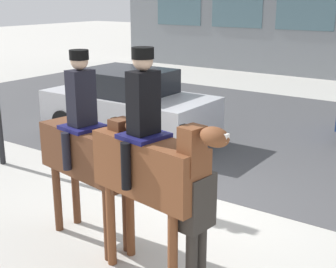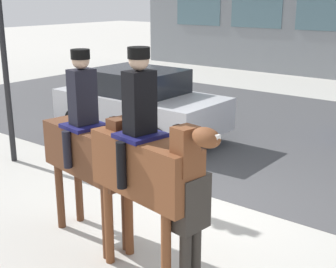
{
  "view_description": "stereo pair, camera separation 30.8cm",
  "coord_description": "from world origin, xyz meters",
  "px_view_note": "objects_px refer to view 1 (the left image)",
  "views": [
    {
      "loc": [
        3.49,
        -5.71,
        3.21
      ],
      "look_at": [
        0.21,
        -1.04,
        1.51
      ],
      "focal_mm": 50.0,
      "sensor_mm": 36.0,
      "label": 1
    },
    {
      "loc": [
        3.74,
        -5.53,
        3.21
      ],
      "look_at": [
        0.21,
        -1.04,
        1.51
      ],
      "focal_mm": 50.0,
      "sensor_mm": 36.0,
      "label": 2
    }
  ],
  "objects_px": {
    "mounted_horse_lead": "(89,148)",
    "street_car_near_lane": "(128,103)",
    "pedestrian_bystander": "(195,216)",
    "mounted_horse_companion": "(151,163)"
  },
  "relations": [
    {
      "from": "mounted_horse_lead",
      "to": "pedestrian_bystander",
      "type": "relative_size",
      "value": 1.58
    },
    {
      "from": "mounted_horse_lead",
      "to": "mounted_horse_companion",
      "type": "xyz_separation_m",
      "value": [
        1.17,
        -0.22,
        0.11
      ]
    },
    {
      "from": "mounted_horse_lead",
      "to": "street_car_near_lane",
      "type": "height_order",
      "value": "mounted_horse_lead"
    },
    {
      "from": "mounted_horse_lead",
      "to": "mounted_horse_companion",
      "type": "height_order",
      "value": "mounted_horse_companion"
    },
    {
      "from": "mounted_horse_lead",
      "to": "street_car_near_lane",
      "type": "xyz_separation_m",
      "value": [
        -2.68,
        3.99,
        -0.5
      ]
    },
    {
      "from": "pedestrian_bystander",
      "to": "street_car_near_lane",
      "type": "bearing_deg",
      "value": -36.66
    },
    {
      "from": "mounted_horse_lead",
      "to": "pedestrian_bystander",
      "type": "height_order",
      "value": "mounted_horse_lead"
    },
    {
      "from": "pedestrian_bystander",
      "to": "mounted_horse_lead",
      "type": "bearing_deg",
      "value": -0.26
    },
    {
      "from": "street_car_near_lane",
      "to": "mounted_horse_lead",
      "type": "bearing_deg",
      "value": -56.08
    },
    {
      "from": "mounted_horse_lead",
      "to": "street_car_near_lane",
      "type": "distance_m",
      "value": 4.83
    }
  ]
}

